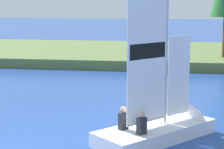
{
  "coord_description": "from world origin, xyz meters",
  "views": [
    {
      "loc": [
        5.03,
        -10.64,
        4.44
      ],
      "look_at": [
        2.24,
        7.52,
        1.2
      ],
      "focal_mm": 66.27,
      "sensor_mm": 36.0,
      "label": 1
    }
  ],
  "objects": [
    {
      "name": "sailboat",
      "position": [
        5.0,
        2.99,
        0.38
      ],
      "size": [
        4.31,
        4.57,
        5.58
      ],
      "rotation": [
        0.0,
        0.0,
        0.84
      ],
      "color": "white",
      "rests_on": "ground"
    },
    {
      "name": "shore_bank",
      "position": [
        0.0,
        22.61,
        0.32
      ],
      "size": [
        80.0,
        13.89,
        0.65
      ],
      "primitive_type": "cube",
      "color": "#5B703D",
      "rests_on": "ground"
    }
  ]
}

